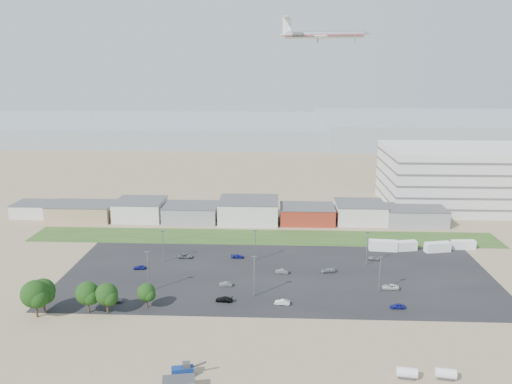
# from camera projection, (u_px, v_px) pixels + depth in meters

# --- Properties ---
(ground) EXTENTS (700.00, 700.00, 0.00)m
(ground) POSITION_uv_depth(u_px,v_px,m) (257.00, 308.00, 121.15)
(ground) COLOR #8E7D5A
(ground) RESTS_ON ground
(parking_lot) EXTENTS (120.00, 50.00, 0.01)m
(parking_lot) POSITION_uv_depth(u_px,v_px,m) (277.00, 275.00, 140.32)
(parking_lot) COLOR black
(parking_lot) RESTS_ON ground
(grass_strip) EXTENTS (160.00, 16.00, 0.02)m
(grass_strip) POSITION_uv_depth(u_px,v_px,m) (263.00, 237.00, 171.54)
(grass_strip) COLOR #274C1C
(grass_strip) RESTS_ON ground
(hills_backdrop) EXTENTS (700.00, 200.00, 9.00)m
(hills_backdrop) POSITION_uv_depth(u_px,v_px,m) (319.00, 131.00, 423.64)
(hills_backdrop) COLOR gray
(hills_backdrop) RESTS_ON ground
(building_row) EXTENTS (170.00, 20.00, 8.00)m
(building_row) POSITION_uv_depth(u_px,v_px,m) (220.00, 210.00, 189.70)
(building_row) COLOR silver
(building_row) RESTS_ON ground
(parking_garage) EXTENTS (80.00, 40.00, 25.00)m
(parking_garage) POSITION_uv_depth(u_px,v_px,m) (483.00, 177.00, 206.38)
(parking_garage) COLOR silver
(parking_garage) RESTS_ON ground
(telehandler) EXTENTS (6.95, 3.54, 2.76)m
(telehandler) POSITION_uv_depth(u_px,v_px,m) (183.00, 370.00, 94.01)
(telehandler) COLOR navy
(telehandler) RESTS_ON ground
(storage_tank_nw) EXTENTS (4.03, 2.41, 2.28)m
(storage_tank_nw) POSITION_uv_depth(u_px,v_px,m) (407.00, 372.00, 93.51)
(storage_tank_nw) COLOR silver
(storage_tank_nw) RESTS_ON ground
(storage_tank_ne) EXTENTS (3.97, 2.41, 2.24)m
(storage_tank_ne) POSITION_uv_depth(u_px,v_px,m) (446.00, 373.00, 93.27)
(storage_tank_ne) COLOR silver
(storage_tank_ne) RESTS_ON ground
(box_trailer_a) EXTENTS (8.99, 3.51, 3.30)m
(box_trailer_a) POSITION_uv_depth(u_px,v_px,m) (383.00, 245.00, 158.75)
(box_trailer_a) COLOR silver
(box_trailer_a) RESTS_ON ground
(box_trailer_b) EXTENTS (8.39, 4.08, 3.02)m
(box_trailer_b) POSITION_uv_depth(u_px,v_px,m) (404.00, 246.00, 158.82)
(box_trailer_b) COLOR silver
(box_trailer_b) RESTS_ON ground
(box_trailer_c) EXTENTS (8.45, 4.15, 3.04)m
(box_trailer_c) POSITION_uv_depth(u_px,v_px,m) (437.00, 247.00, 157.75)
(box_trailer_c) COLOR silver
(box_trailer_c) RESTS_ON ground
(box_trailer_d) EXTENTS (7.53, 2.77, 2.77)m
(box_trailer_d) POSITION_uv_depth(u_px,v_px,m) (463.00, 245.00, 160.22)
(box_trailer_d) COLOR silver
(box_trailer_d) RESTS_ON ground
(tree_far_left) EXTENTS (6.85, 6.85, 10.28)m
(tree_far_left) POSITION_uv_depth(u_px,v_px,m) (35.00, 297.00, 115.39)
(tree_far_left) COLOR black
(tree_far_left) RESTS_ON ground
(tree_left) EXTENTS (6.32, 6.32, 9.48)m
(tree_left) POSITION_uv_depth(u_px,v_px,m) (43.00, 294.00, 117.96)
(tree_left) COLOR black
(tree_left) RESTS_ON ground
(tree_mid) EXTENTS (5.86, 5.86, 8.79)m
(tree_mid) POSITION_uv_depth(u_px,v_px,m) (87.00, 296.00, 117.72)
(tree_mid) COLOR black
(tree_mid) RESTS_ON ground
(tree_right) EXTENTS (5.68, 5.68, 8.53)m
(tree_right) POSITION_uv_depth(u_px,v_px,m) (107.00, 296.00, 117.52)
(tree_right) COLOR black
(tree_right) RESTS_ON ground
(tree_near) EXTENTS (4.69, 4.69, 7.03)m
(tree_near) POSITION_uv_depth(u_px,v_px,m) (146.00, 294.00, 120.46)
(tree_near) COLOR black
(tree_near) RESTS_ON ground
(lightpole_front_l) EXTENTS (1.29, 0.54, 10.94)m
(lightpole_front_l) POSITION_uv_depth(u_px,v_px,m) (148.00, 272.00, 128.81)
(lightpole_front_l) COLOR slate
(lightpole_front_l) RESTS_ON ground
(lightpole_front_m) EXTENTS (1.28, 0.53, 10.85)m
(lightpole_front_m) POSITION_uv_depth(u_px,v_px,m) (254.00, 276.00, 125.96)
(lightpole_front_m) COLOR slate
(lightpole_front_m) RESTS_ON ground
(lightpole_front_r) EXTENTS (1.15, 0.48, 9.79)m
(lightpole_front_r) POSITION_uv_depth(u_px,v_px,m) (380.00, 275.00, 128.31)
(lightpole_front_r) COLOR slate
(lightpole_front_r) RESTS_ON ground
(lightpole_back_l) EXTENTS (1.15, 0.48, 9.76)m
(lightpole_back_l) POSITION_uv_depth(u_px,v_px,m) (163.00, 246.00, 148.83)
(lightpole_back_l) COLOR slate
(lightpole_back_l) RESTS_ON ground
(lightpole_back_m) EXTENTS (1.13, 0.47, 9.57)m
(lightpole_back_m) POSITION_uv_depth(u_px,v_px,m) (255.00, 245.00, 149.85)
(lightpole_back_m) COLOR slate
(lightpole_back_m) RESTS_ON ground
(lightpole_back_r) EXTENTS (1.20, 0.50, 10.21)m
(lightpole_back_r) POSITION_uv_depth(u_px,v_px,m) (367.00, 249.00, 146.14)
(lightpole_back_r) COLOR slate
(lightpole_back_r) RESTS_ON ground
(airliner) EXTENTS (43.52, 33.01, 11.75)m
(airliner) POSITION_uv_depth(u_px,v_px,m) (324.00, 35.00, 208.07)
(airliner) COLOR silver
(parked_car_0) EXTENTS (4.44, 2.08, 1.23)m
(parked_car_0) POSITION_uv_depth(u_px,v_px,m) (390.00, 287.00, 131.18)
(parked_car_0) COLOR silver
(parked_car_0) RESTS_ON ground
(parked_car_2) EXTENTS (3.59, 1.47, 1.22)m
(parked_car_2) POSITION_uv_depth(u_px,v_px,m) (398.00, 306.00, 120.65)
(parked_car_2) COLOR navy
(parked_car_2) RESTS_ON ground
(parked_car_3) EXTENTS (4.46, 2.21, 1.25)m
(parked_car_3) POSITION_uv_depth(u_px,v_px,m) (224.00, 299.00, 124.18)
(parked_car_3) COLOR black
(parked_car_3) RESTS_ON ground
(parked_car_4) EXTENTS (3.51, 1.28, 1.15)m
(parked_car_4) POSITION_uv_depth(u_px,v_px,m) (226.00, 284.00, 132.94)
(parked_car_4) COLOR #595B5E
(parked_car_4) RESTS_ON ground
(parked_car_5) EXTENTS (3.70, 1.87, 1.21)m
(parked_car_5) POSITION_uv_depth(u_px,v_px,m) (140.00, 267.00, 144.09)
(parked_car_5) COLOR navy
(parked_car_5) RESTS_ON ground
(parked_car_6) EXTENTS (3.94, 1.67, 1.13)m
(parked_car_6) POSITION_uv_depth(u_px,v_px,m) (238.00, 256.00, 152.59)
(parked_car_6) COLOR navy
(parked_car_6) RESTS_ON ground
(parked_car_7) EXTENTS (3.87, 1.73, 1.23)m
(parked_car_7) POSITION_uv_depth(u_px,v_px,m) (282.00, 271.00, 141.25)
(parked_car_7) COLOR #595B5E
(parked_car_7) RESTS_ON ground
(parked_car_8) EXTENTS (3.51, 1.75, 1.15)m
(parked_car_8) POSITION_uv_depth(u_px,v_px,m) (374.00, 258.00, 150.81)
(parked_car_8) COLOR #A5A5AA
(parked_car_8) RESTS_ON ground
(parked_car_9) EXTENTS (4.47, 2.09, 1.24)m
(parked_car_9) POSITION_uv_depth(u_px,v_px,m) (186.00, 256.00, 152.59)
(parked_car_9) COLOR #595B5E
(parked_car_9) RESTS_ON ground
(parked_car_10) EXTENTS (4.23, 2.04, 1.19)m
(parked_car_10) POSITION_uv_depth(u_px,v_px,m) (116.00, 300.00, 123.98)
(parked_car_10) COLOR #595B5E
(parked_car_10) RESTS_ON ground
(parked_car_12) EXTENTS (4.23, 2.16, 1.18)m
(parked_car_12) POSITION_uv_depth(u_px,v_px,m) (328.00, 270.00, 141.88)
(parked_car_12) COLOR #A5A5AA
(parked_car_12) RESTS_ON ground
(parked_car_13) EXTENTS (3.82, 1.58, 1.23)m
(parked_car_13) POSITION_uv_depth(u_px,v_px,m) (282.00, 302.00, 122.67)
(parked_car_13) COLOR silver
(parked_car_13) RESTS_ON ground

